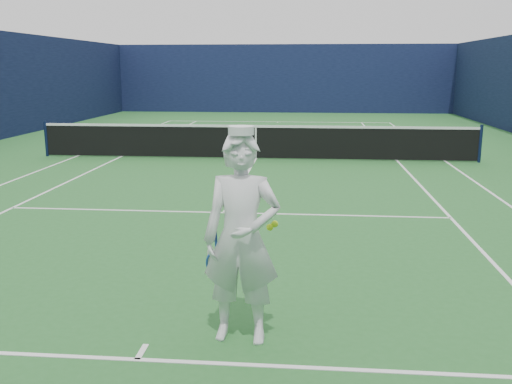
% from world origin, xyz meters
% --- Properties ---
extents(ground, '(80.00, 80.00, 0.00)m').
position_xyz_m(ground, '(0.00, 0.00, 0.00)').
color(ground, '#26642A').
rests_on(ground, ground).
extents(court_markings, '(11.03, 23.83, 0.01)m').
position_xyz_m(court_markings, '(0.00, 0.00, 0.00)').
color(court_markings, white).
rests_on(court_markings, ground).
extents(windscreen_fence, '(20.12, 36.12, 4.00)m').
position_xyz_m(windscreen_fence, '(0.00, 0.00, 2.00)').
color(windscreen_fence, '#0F1638').
rests_on(windscreen_fence, ground).
extents(tennis_net, '(12.88, 0.09, 1.07)m').
position_xyz_m(tennis_net, '(0.00, 0.00, 0.55)').
color(tennis_net, '#141E4C').
rests_on(tennis_net, ground).
extents(tennis_player, '(0.81, 0.54, 2.12)m').
position_xyz_m(tennis_player, '(0.92, -11.35, 1.03)').
color(tennis_player, white).
rests_on(tennis_player, ground).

